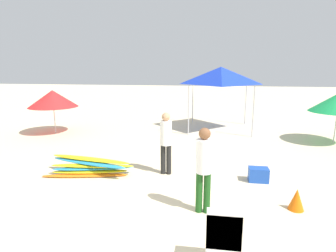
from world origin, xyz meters
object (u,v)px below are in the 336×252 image
(stacked_plastic_chairs, at_px, (223,235))
(cooler_box, at_px, (258,175))
(surfboard_pile, at_px, (90,167))
(traffic_cone_near, at_px, (297,199))
(lifeguard_near_left, at_px, (166,139))
(popup_canopy, at_px, (221,76))
(beach_umbrella_left, at_px, (53,99))
(lifeguard_near_right, at_px, (204,164))

(stacked_plastic_chairs, xyz_separation_m, cooler_box, (1.07, 3.60, -0.46))
(surfboard_pile, relative_size, traffic_cone_near, 5.39)
(surfboard_pile, bearing_deg, lifeguard_near_left, 11.86)
(surfboard_pile, relative_size, cooler_box, 4.98)
(popup_canopy, distance_m, beach_umbrella_left, 7.70)
(cooler_box, bearing_deg, lifeguard_near_left, 176.06)
(stacked_plastic_chairs, height_order, traffic_cone_near, stacked_plastic_chairs)
(lifeguard_near_right, bearing_deg, beach_umbrella_left, 138.25)
(lifeguard_near_right, xyz_separation_m, beach_umbrella_left, (-6.84, 6.10, 0.54))
(stacked_plastic_chairs, relative_size, popup_canopy, 0.37)
(lifeguard_near_right, xyz_separation_m, traffic_cone_near, (1.95, 0.39, -0.81))
(lifeguard_near_left, relative_size, beach_umbrella_left, 0.82)
(beach_umbrella_left, relative_size, traffic_cone_near, 4.60)
(lifeguard_near_right, bearing_deg, lifeguard_near_left, 118.74)
(popup_canopy, bearing_deg, surfboard_pile, -119.36)
(surfboard_pile, xyz_separation_m, traffic_cone_near, (5.10, -1.16, -0.02))
(stacked_plastic_chairs, relative_size, traffic_cone_near, 2.39)
(stacked_plastic_chairs, distance_m, beach_umbrella_left, 10.69)
(traffic_cone_near, xyz_separation_m, cooler_box, (-0.55, 1.42, -0.05))
(traffic_cone_near, bearing_deg, surfboard_pile, 167.17)
(popup_canopy, relative_size, beach_umbrella_left, 1.38)
(traffic_cone_near, bearing_deg, popup_canopy, 100.41)
(stacked_plastic_chairs, bearing_deg, lifeguard_near_left, 110.64)
(surfboard_pile, relative_size, lifeguard_near_right, 1.40)
(beach_umbrella_left, distance_m, cooler_box, 9.39)
(lifeguard_near_left, xyz_separation_m, cooler_box, (2.49, -0.17, -0.82))
(surfboard_pile, xyz_separation_m, cooler_box, (4.56, 0.26, -0.06))
(surfboard_pile, distance_m, beach_umbrella_left, 6.00)
(lifeguard_near_right, height_order, traffic_cone_near, lifeguard_near_right)
(surfboard_pile, height_order, lifeguard_near_right, lifeguard_near_right)
(stacked_plastic_chairs, relative_size, lifeguard_near_right, 0.62)
(stacked_plastic_chairs, xyz_separation_m, beach_umbrella_left, (-7.17, 7.88, 0.92))
(surfboard_pile, bearing_deg, beach_umbrella_left, 128.98)
(surfboard_pile, xyz_separation_m, lifeguard_near_right, (3.16, -1.55, 0.79))
(surfboard_pile, relative_size, popup_canopy, 0.85)
(stacked_plastic_chairs, relative_size, lifeguard_near_left, 0.64)
(popup_canopy, bearing_deg, cooler_box, -82.14)
(popup_canopy, xyz_separation_m, beach_umbrella_left, (-7.37, -2.00, -0.98))
(stacked_plastic_chairs, xyz_separation_m, lifeguard_near_left, (-1.42, 3.77, 0.36))
(surfboard_pile, height_order, traffic_cone_near, surfboard_pile)
(popup_canopy, height_order, cooler_box, popup_canopy)
(lifeguard_near_left, bearing_deg, cooler_box, -3.94)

